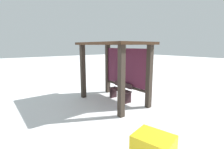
% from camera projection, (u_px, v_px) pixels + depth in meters
% --- Properties ---
extents(ground_plane, '(60.00, 60.00, 0.00)m').
position_uv_depth(ground_plane, '(113.00, 102.00, 6.69)').
color(ground_plane, white).
extents(bus_shelter, '(2.98, 1.77, 2.40)m').
position_uv_depth(bus_shelter, '(117.00, 58.00, 6.48)').
color(bus_shelter, '#342B24').
rests_on(bus_shelter, ground).
extents(bench_left_inside, '(1.11, 0.37, 0.74)m').
position_uv_depth(bench_left_inside, '(120.00, 92.00, 6.87)').
color(bench_left_inside, '#412A2D').
rests_on(bench_left_inside, ground).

